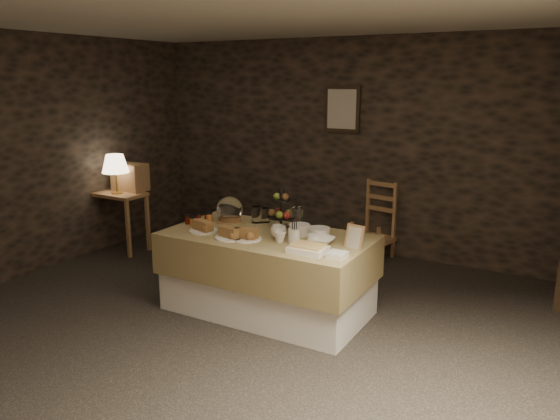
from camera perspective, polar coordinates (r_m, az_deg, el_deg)
The scene contains 27 objects.
ground_plane at distance 4.97m, azimuth -4.00°, elevation -11.62°, with size 5.50×5.00×0.01m, color black.
room_shell at distance 4.53m, azimuth -4.33°, elevation 6.55°, with size 5.52×5.02×2.60m.
buffet_table at distance 5.02m, azimuth -1.32°, elevation -6.04°, with size 1.87×0.99×0.74m.
console_table at distance 7.06m, azimuth -16.57°, elevation 0.75°, with size 0.69×0.39×0.74m.
table_lamp at distance 6.90m, azimuth -16.85°, elevation 4.61°, with size 0.32×0.32×0.48m.
wine_rack at distance 7.09m, azimuth -15.40°, elevation 3.34°, with size 0.42×0.26×0.34m, color #975F39.
chair at distance 6.66m, azimuth 9.86°, elevation -1.45°, with size 0.50×0.48×0.72m.
framed_picture at distance 6.75m, azimuth 6.53°, elevation 10.44°, with size 0.45×0.04×0.55m.
plate_stack_a at distance 4.90m, azimuth 2.05°, elevation -2.06°, with size 0.19×0.19×0.10m, color white.
plate_stack_b at distance 4.85m, azimuth 4.09°, elevation -2.36°, with size 0.20×0.20×0.09m, color white.
cutlery_holder at distance 4.68m, azimuth 1.50°, elevation -2.71°, with size 0.10×0.10×0.12m, color white.
cup_a at distance 4.81m, azimuth -0.15°, elevation -2.32°, with size 0.14×0.14×0.11m, color white.
cup_b at distance 4.69m, azimuth -0.03°, elevation -2.83°, with size 0.10×0.10×0.09m, color white.
mug_c at distance 4.90m, azimuth -0.27°, elevation -2.10°, with size 0.09×0.09×0.10m, color white.
mug_d at distance 4.63m, azimuth 3.37°, elevation -3.09°, with size 0.08×0.08×0.09m, color white.
bowl at distance 4.67m, azimuth 4.38°, elevation -3.19°, with size 0.22×0.22×0.05m, color white.
cake_dome at distance 5.38m, azimuth -5.29°, elevation -0.10°, with size 0.26×0.26×0.26m.
fruit_stand at distance 5.13m, azimuth 0.10°, elevation -0.26°, with size 0.26×0.26×0.37m.
bread_platter_left at distance 5.06m, azimuth -8.04°, elevation -1.82°, with size 0.26×0.26×0.11m.
bread_platter_center at distance 4.82m, azimuth -5.27°, elevation -2.52°, with size 0.26×0.26×0.11m.
bread_platter_right at distance 4.78m, azimuth -3.51°, elevation -2.64°, with size 0.26×0.26×0.11m.
jam_jars at distance 5.39m, azimuth -8.43°, elevation -0.89°, with size 0.18×0.32×0.07m.
tart_dish at distance 4.43m, azimuth 2.94°, elevation -4.05°, with size 0.30×0.22×0.07m.
square_dish at distance 4.33m, azimuth 6.00°, elevation -4.68°, with size 0.14×0.14×0.04m, color white.
menu_frame at distance 4.56m, azimuth 7.74°, elevation -2.89°, with size 0.17×0.02×0.22m, color #975F39.
storage_jar_a at distance 5.32m, azimuth -2.47°, elevation -0.48°, with size 0.10×0.10×0.16m, color white.
storage_jar_b at distance 5.34m, azimuth -1.56°, elevation -0.53°, with size 0.09×0.09×0.14m, color white.
Camera 1 is at (2.52, -3.72, 2.12)m, focal length 35.00 mm.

